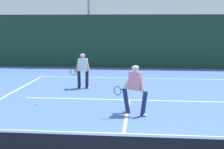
# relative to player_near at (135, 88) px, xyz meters

# --- Properties ---
(court_line_baseline_far) EXTENTS (10.22, 0.10, 0.01)m
(court_line_baseline_far) POSITION_rel_player_near_xyz_m (-0.25, 6.83, -0.91)
(court_line_baseline_far) COLOR white
(court_line_baseline_far) RESTS_ON ground_plane
(court_line_service) EXTENTS (8.33, 0.10, 0.01)m
(court_line_service) POSITION_rel_player_near_xyz_m (-0.25, 1.95, -0.91)
(court_line_service) COLOR white
(court_line_service) RESTS_ON ground_plane
(court_line_centre) EXTENTS (0.10, 6.40, 0.01)m
(court_line_centre) POSITION_rel_player_near_xyz_m (-0.25, -1.26, -0.91)
(court_line_centre) COLOR white
(court_line_centre) RESTS_ON ground_plane
(player_near) EXTENTS (1.12, 0.84, 1.65)m
(player_near) POSITION_rel_player_near_xyz_m (0.00, 0.00, 0.00)
(player_near) COLOR #1E234C
(player_near) RESTS_ON ground_plane
(player_far) EXTENTS (0.81, 0.85, 1.62)m
(player_far) POSITION_rel_player_near_xyz_m (-2.46, 3.93, -0.02)
(player_far) COLOR black
(player_far) RESTS_ON ground_plane
(tennis_ball) EXTENTS (0.07, 0.07, 0.07)m
(tennis_ball) POSITION_rel_player_near_xyz_m (-3.61, 0.87, -0.88)
(tennis_ball) COLOR #D1E033
(tennis_ball) RESTS_ON ground_plane
(back_fence_windscreen) EXTENTS (22.96, 0.12, 3.52)m
(back_fence_windscreen) POSITION_rel_player_near_xyz_m (-0.25, 10.75, 0.85)
(back_fence_windscreen) COLOR #193726
(back_fence_windscreen) RESTS_ON ground_plane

